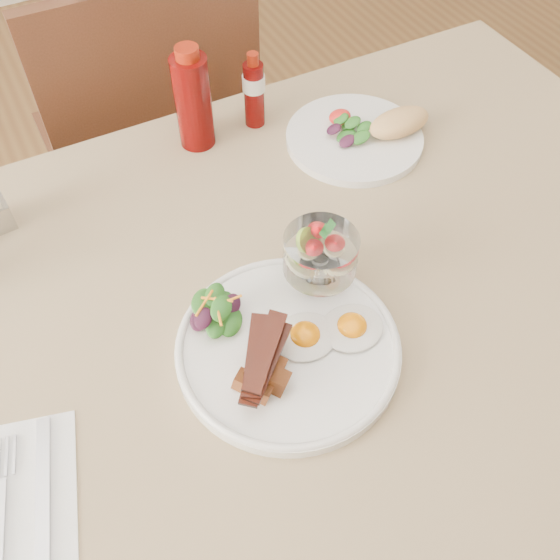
{
  "coord_description": "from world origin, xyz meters",
  "views": [
    {
      "loc": [
        -0.25,
        -0.44,
        1.42
      ],
      "look_at": [
        -0.03,
        -0.02,
        0.82
      ],
      "focal_mm": 40.0,
      "sensor_mm": 36.0,
      "label": 1
    }
  ],
  "objects_px": {
    "second_plate": "(365,133)",
    "table": "(295,329)",
    "hot_sauce_bottle": "(254,91)",
    "ketchup_bottle": "(193,100)",
    "chair_far": "(152,143)",
    "fruit_cup": "(320,254)",
    "main_plate": "(288,348)"
  },
  "relations": [
    {
      "from": "second_plate",
      "to": "table",
      "type": "bearing_deg",
      "value": -137.83
    },
    {
      "from": "second_plate",
      "to": "hot_sauce_bottle",
      "type": "bearing_deg",
      "value": 137.83
    },
    {
      "from": "table",
      "to": "ketchup_bottle",
      "type": "height_order",
      "value": "ketchup_bottle"
    },
    {
      "from": "chair_far",
      "to": "second_plate",
      "type": "xyz_separation_m",
      "value": [
        0.25,
        -0.44,
        0.24
      ]
    },
    {
      "from": "ketchup_bottle",
      "to": "hot_sauce_bottle",
      "type": "height_order",
      "value": "ketchup_bottle"
    },
    {
      "from": "table",
      "to": "hot_sauce_bottle",
      "type": "xyz_separation_m",
      "value": [
        0.11,
        0.35,
        0.15
      ]
    },
    {
      "from": "fruit_cup",
      "to": "hot_sauce_bottle",
      "type": "distance_m",
      "value": 0.37
    },
    {
      "from": "hot_sauce_bottle",
      "to": "fruit_cup",
      "type": "bearing_deg",
      "value": -102.76
    },
    {
      "from": "fruit_cup",
      "to": "second_plate",
      "type": "bearing_deg",
      "value": 46.51
    },
    {
      "from": "fruit_cup",
      "to": "second_plate",
      "type": "relative_size",
      "value": 0.41
    },
    {
      "from": "main_plate",
      "to": "fruit_cup",
      "type": "height_order",
      "value": "fruit_cup"
    },
    {
      "from": "chair_far",
      "to": "fruit_cup",
      "type": "relative_size",
      "value": 9.58
    },
    {
      "from": "chair_far",
      "to": "ketchup_bottle",
      "type": "distance_m",
      "value": 0.44
    },
    {
      "from": "main_plate",
      "to": "hot_sauce_bottle",
      "type": "xyz_separation_m",
      "value": [
        0.16,
        0.43,
        0.06
      ]
    },
    {
      "from": "chair_far",
      "to": "fruit_cup",
      "type": "xyz_separation_m",
      "value": [
        0.03,
        -0.67,
        0.3
      ]
    },
    {
      "from": "fruit_cup",
      "to": "ketchup_bottle",
      "type": "xyz_separation_m",
      "value": [
        -0.02,
        0.36,
        0.01
      ]
    },
    {
      "from": "chair_far",
      "to": "main_plate",
      "type": "distance_m",
      "value": 0.78
    },
    {
      "from": "chair_far",
      "to": "hot_sauce_bottle",
      "type": "bearing_deg",
      "value": -70.44
    },
    {
      "from": "chair_far",
      "to": "main_plate",
      "type": "bearing_deg",
      "value": -94.18
    },
    {
      "from": "hot_sauce_bottle",
      "to": "ketchup_bottle",
      "type": "bearing_deg",
      "value": -179.49
    },
    {
      "from": "table",
      "to": "second_plate",
      "type": "distance_m",
      "value": 0.35
    },
    {
      "from": "main_plate",
      "to": "chair_far",
      "type": "bearing_deg",
      "value": 85.82
    },
    {
      "from": "fruit_cup",
      "to": "second_plate",
      "type": "height_order",
      "value": "fruit_cup"
    },
    {
      "from": "chair_far",
      "to": "second_plate",
      "type": "distance_m",
      "value": 0.56
    },
    {
      "from": "main_plate",
      "to": "fruit_cup",
      "type": "distance_m",
      "value": 0.13
    },
    {
      "from": "hot_sauce_bottle",
      "to": "second_plate",
      "type": "bearing_deg",
      "value": -42.17
    },
    {
      "from": "chair_far",
      "to": "hot_sauce_bottle",
      "type": "relative_size",
      "value": 7.12
    },
    {
      "from": "ketchup_bottle",
      "to": "hot_sauce_bottle",
      "type": "distance_m",
      "value": 0.11
    },
    {
      "from": "chair_far",
      "to": "fruit_cup",
      "type": "bearing_deg",
      "value": -87.5
    },
    {
      "from": "second_plate",
      "to": "chair_far",
      "type": "bearing_deg",
      "value": 119.75
    },
    {
      "from": "hot_sauce_bottle",
      "to": "table",
      "type": "bearing_deg",
      "value": -107.4
    },
    {
      "from": "table",
      "to": "ketchup_bottle",
      "type": "distance_m",
      "value": 0.39
    }
  ]
}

